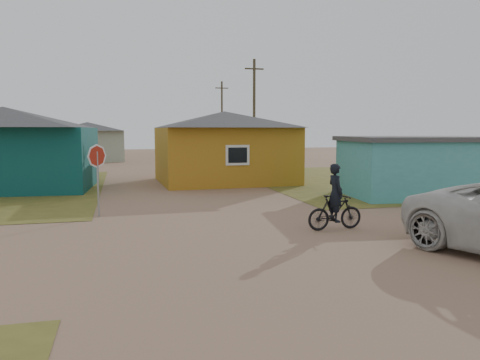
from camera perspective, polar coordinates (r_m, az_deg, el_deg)
name	(u,v)px	position (r m, az deg, el deg)	size (l,w,h in m)	color
ground	(246,243)	(12.06, 0.75, -7.72)	(120.00, 120.00, 0.00)	#936E55
grass_ne	(416,178)	(29.82, 20.66, 0.20)	(20.00, 18.00, 0.00)	olive
house_teal	(5,147)	(25.42, -26.72, 3.61)	(8.93, 7.08, 4.00)	#0B3E3E
house_yellow	(224,146)	(25.92, -1.92, 4.18)	(7.72, 6.76, 3.90)	#AF771A
shed_turquoise	(418,166)	(21.84, 20.84, 1.60)	(6.71, 4.93, 2.60)	teal
house_pale_west	(88,141)	(45.42, -18.06, 4.54)	(7.04, 6.15, 3.60)	#99A48D
house_beige_east	(240,139)	(52.95, 0.00, 5.03)	(6.95, 6.05, 3.60)	gray
house_pale_north	(21,140)	(58.36, -25.17, 4.45)	(6.28, 5.81, 3.40)	#99A48D
utility_pole_near	(254,113)	(34.67, 1.73, 8.20)	(1.40, 0.20, 8.00)	#483E2B
utility_pole_far	(222,118)	(50.44, -2.22, 7.56)	(1.40, 0.20, 8.00)	#483E2B
stop_sign	(97,163)	(16.10, -17.01, 1.95)	(0.75, 0.34, 2.43)	gray
cyclist	(335,206)	(13.80, 11.52, -3.10)	(1.73, 0.63, 1.93)	black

